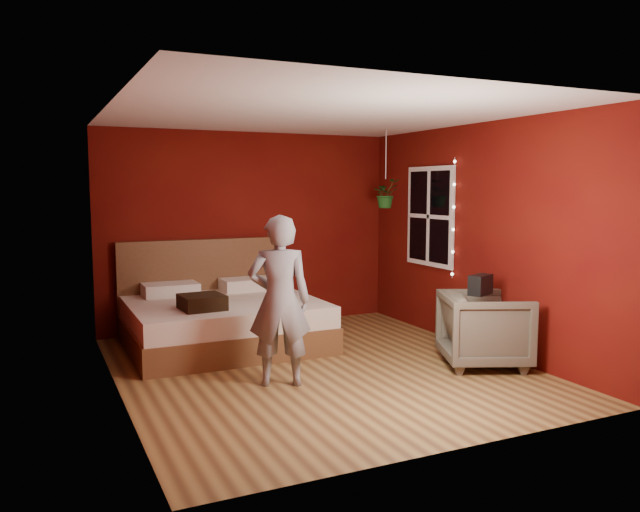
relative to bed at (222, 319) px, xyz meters
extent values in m
plane|color=olive|center=(0.65, -1.37, -0.31)|extent=(4.50, 4.50, 0.00)
cube|color=#5E1309|center=(0.65, 0.89, 0.99)|extent=(4.00, 0.02, 2.60)
cube|color=#5E1309|center=(0.65, -3.63, 0.99)|extent=(4.00, 0.02, 2.60)
cube|color=#5E1309|center=(-1.36, -1.37, 0.99)|extent=(0.02, 4.50, 2.60)
cube|color=#5E1309|center=(2.66, -1.37, 0.99)|extent=(0.02, 4.50, 2.60)
cube|color=white|center=(0.65, -1.37, 2.30)|extent=(4.00, 4.50, 0.02)
cube|color=white|center=(2.62, -0.47, 1.19)|extent=(0.04, 0.97, 1.27)
cube|color=black|center=(2.61, -0.47, 1.19)|extent=(0.02, 0.85, 1.15)
cube|color=white|center=(2.60, -0.47, 1.19)|extent=(0.03, 0.05, 1.15)
cube|color=white|center=(2.60, -0.47, 1.19)|extent=(0.03, 0.85, 0.05)
cylinder|color=silver|center=(2.59, -1.00, 1.19)|extent=(0.01, 0.01, 1.45)
sphere|color=#FFF2CC|center=(2.59, -1.00, 0.51)|extent=(0.04, 0.04, 0.04)
sphere|color=#FFF2CC|center=(2.59, -1.00, 0.78)|extent=(0.04, 0.04, 0.04)
sphere|color=#FFF2CC|center=(2.59, -1.00, 1.05)|extent=(0.04, 0.04, 0.04)
sphere|color=#FFF2CC|center=(2.59, -1.00, 1.32)|extent=(0.04, 0.04, 0.04)
sphere|color=#FFF2CC|center=(2.59, -1.00, 1.59)|extent=(0.04, 0.04, 0.04)
sphere|color=#FFF2CC|center=(2.59, -1.00, 1.86)|extent=(0.04, 0.04, 0.04)
cube|color=brown|center=(0.00, -0.10, -0.16)|extent=(2.19, 1.86, 0.31)
cube|color=white|center=(0.00, -0.10, 0.11)|extent=(2.14, 1.82, 0.24)
cube|color=brown|center=(0.00, 0.78, 0.29)|extent=(2.19, 0.09, 1.20)
cube|color=white|center=(-0.49, 0.52, 0.31)|extent=(0.66, 0.42, 0.15)
cube|color=white|center=(0.49, 0.52, 0.31)|extent=(0.66, 0.42, 0.15)
imported|color=gray|center=(0.07, -1.70, 0.50)|extent=(0.69, 0.57, 1.62)
imported|color=#615C4C|center=(2.25, -2.02, 0.08)|extent=(1.12, 1.11, 0.78)
cube|color=black|center=(2.11, -2.11, 0.57)|extent=(0.32, 0.25, 0.21)
cube|color=black|center=(-0.36, -0.49, 0.31)|extent=(0.48, 0.48, 0.16)
cylinder|color=silver|center=(2.19, -0.08, 1.97)|extent=(0.01, 0.01, 0.62)
imported|color=#1C5317|center=(2.19, -0.08, 1.48)|extent=(0.39, 0.36, 0.37)
camera|label=1|loc=(-2.02, -7.09, 1.56)|focal=35.00mm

